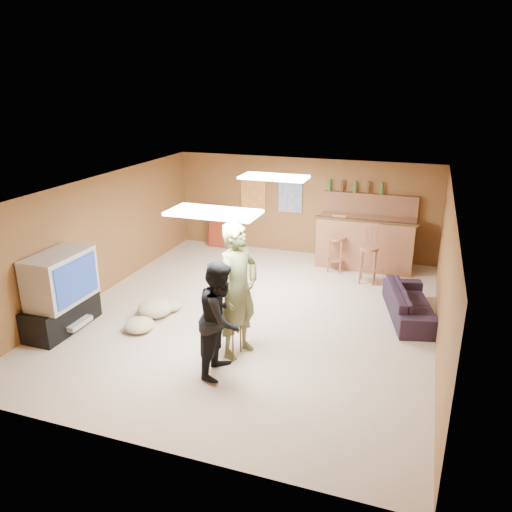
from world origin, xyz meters
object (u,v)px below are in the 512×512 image
(bar_counter, at_px, (365,243))
(person_olive, at_px, (238,291))
(tv_body, at_px, (60,278))
(sofa, at_px, (411,303))
(person_black, at_px, (221,318))
(tray_table, at_px, (224,336))

(bar_counter, relative_size, person_olive, 1.01)
(tv_body, height_order, person_olive, person_olive)
(person_olive, relative_size, sofa, 1.13)
(bar_counter, distance_m, person_olive, 4.42)
(person_black, relative_size, tray_table, 2.63)
(person_black, height_order, tray_table, person_black)
(person_olive, height_order, sofa, person_olive)
(person_black, xyz_separation_m, tray_table, (-0.15, 0.42, -0.50))
(bar_counter, xyz_separation_m, sofa, (1.08, -2.16, -0.29))
(sofa, bearing_deg, tray_table, 116.93)
(tv_body, height_order, bar_counter, tv_body)
(bar_counter, bearing_deg, sofa, -63.54)
(person_black, bearing_deg, tray_table, 18.22)
(person_olive, xyz_separation_m, tray_table, (-0.18, -0.13, -0.69))
(person_black, bearing_deg, person_olive, -5.02)
(bar_counter, distance_m, sofa, 2.44)
(bar_counter, bearing_deg, tray_table, -108.39)
(tv_body, xyz_separation_m, person_black, (2.85, -0.31, -0.09))
(person_olive, distance_m, sofa, 3.20)
(person_black, distance_m, sofa, 3.56)
(sofa, height_order, tray_table, tray_table)
(person_black, xyz_separation_m, sofa, (2.38, 2.60, -0.55))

